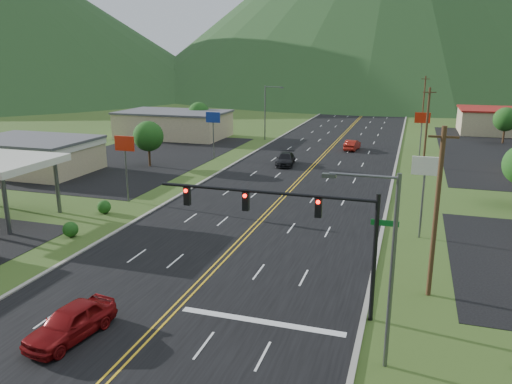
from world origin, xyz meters
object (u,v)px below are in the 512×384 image
(traffic_signal, at_px, (299,218))
(car_red_far, at_px, (352,145))
(car_red_near, at_px, (71,323))
(car_dark_mid, at_px, (286,160))
(streetlight_west, at_px, (267,109))
(streetlight_east, at_px, (385,259))

(traffic_signal, relative_size, car_red_far, 2.82)
(car_red_near, bearing_deg, car_dark_mid, 99.12)
(car_dark_mid, bearing_deg, streetlight_west, 105.42)
(streetlight_east, relative_size, car_red_near, 1.81)
(streetlight_west, distance_m, car_red_far, 16.66)
(streetlight_east, xyz_separation_m, car_dark_mid, (-14.69, 40.79, -4.41))
(streetlight_east, distance_m, car_red_near, 15.53)
(car_dark_mid, xyz_separation_m, car_red_far, (6.88, 13.58, -0.01))
(traffic_signal, relative_size, streetlight_west, 1.46)
(traffic_signal, distance_m, streetlight_east, 6.17)
(car_red_near, distance_m, car_dark_mid, 43.13)
(car_red_far, bearing_deg, streetlight_west, -14.15)
(streetlight_west, bearing_deg, car_red_far, -20.51)
(streetlight_east, bearing_deg, car_red_far, 98.18)
(streetlight_west, relative_size, car_red_far, 1.94)
(streetlight_west, bearing_deg, traffic_signal, -72.03)
(car_dark_mid, bearing_deg, car_red_far, 55.53)
(streetlight_west, relative_size, car_dark_mid, 1.70)
(car_red_far, bearing_deg, car_red_near, 89.41)
(streetlight_east, bearing_deg, streetlight_west, 110.86)
(streetlight_west, bearing_deg, car_red_near, -82.57)
(traffic_signal, bearing_deg, streetlight_west, 107.97)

